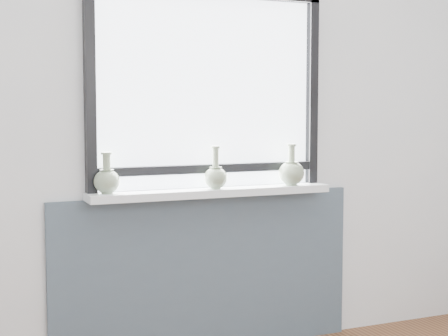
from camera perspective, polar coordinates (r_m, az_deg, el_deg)
name	(u,v)px	position (r m, az deg, el deg)	size (l,w,h in m)	color
back_wall	(205,112)	(3.67, -1.60, 4.68)	(3.60, 0.02, 2.60)	silver
apron_panel	(207,273)	(3.74, -1.40, -8.76)	(1.70, 0.03, 0.86)	#435260
windowsill	(212,192)	(3.60, -1.00, -2.02)	(1.32, 0.18, 0.04)	silver
window	(207,85)	(3.63, -1.39, 6.91)	(1.30, 0.06, 1.05)	black
vase_a	(107,180)	(3.41, -9.71, -0.96)	(0.13, 0.13, 0.20)	gray
vase_b	(216,176)	(3.57, -0.70, -0.67)	(0.12, 0.12, 0.22)	gray
vase_c	(291,172)	(3.76, 5.63, -0.32)	(0.14, 0.14, 0.23)	gray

